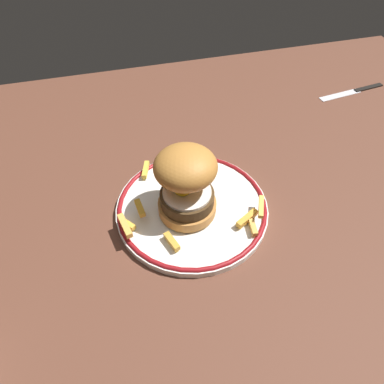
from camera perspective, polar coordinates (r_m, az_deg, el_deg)
The scene contains 5 objects.
ground_plane at distance 60.73cm, azimuth 0.33°, elevation -1.16°, with size 145.31×94.44×4.00cm, color brown.
dinner_plate at distance 55.78cm, azimuth -0.00°, elevation -2.59°, with size 25.17×25.17×1.60cm.
burger at distance 50.49cm, azimuth -1.02°, elevation 1.83°, with size 9.98×10.87×11.55cm.
fries_pile at distance 54.96cm, azimuth -1.67°, elevation -0.94°, with size 23.25×20.44×2.66cm.
knife at distance 93.89cm, azimuth 26.31°, elevation 15.29°, with size 18.05×3.59×0.70cm.
Camera 1 is at (-10.78, -38.33, 43.86)cm, focal length 31.30 mm.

